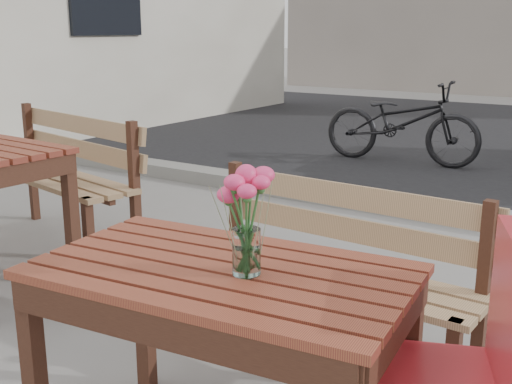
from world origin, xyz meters
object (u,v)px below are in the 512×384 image
at_px(main_table, 222,302).
at_px(red_chair, 461,367).
at_px(bicycle, 402,122).
at_px(main_vase, 246,207).

bearing_deg(main_table, red_chair, 5.38).
bearing_deg(red_chair, main_table, -99.89).
relative_size(red_chair, bicycle, 0.53).
bearing_deg(main_vase, main_table, 176.38).
relative_size(main_vase, bicycle, 0.20).
height_order(main_table, bicycle, bicycle).
distance_m(main_table, red_chair, 0.70).
bearing_deg(bicycle, main_table, -167.95).
relative_size(main_table, main_vase, 3.66).
distance_m(main_vase, bicycle, 5.21).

